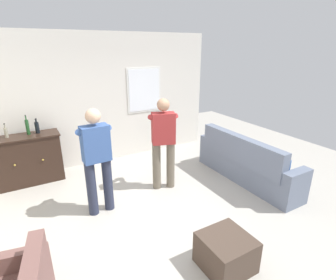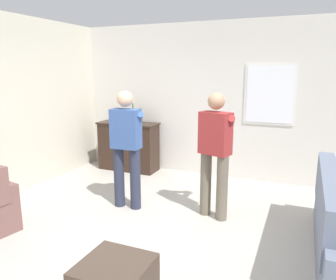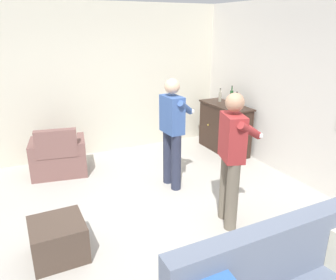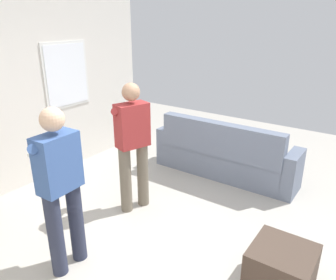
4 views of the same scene
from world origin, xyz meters
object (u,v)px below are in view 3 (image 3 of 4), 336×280
bottle_spirits_clear (231,98)px  armchair (59,158)px  ottoman (58,239)px  person_standing_right (232,154)px  sideboard_cabinet (224,128)px  bottle_liquor_amber (236,101)px  person_standing_left (173,129)px  bottle_wine_green (220,97)px

bottle_spirits_clear → armchair: bearing=-97.2°
armchair → bottle_spirits_clear: 3.31m
armchair → ottoman: 2.19m
person_standing_right → sideboard_cabinet: bearing=145.9°
sideboard_cabinet → bottle_liquor_amber: size_ratio=4.19×
person_standing_right → ottoman: bearing=-98.1°
armchair → person_standing_left: person_standing_left is taller
person_standing_right → armchair: bearing=-145.5°
ottoman → person_standing_right: 2.18m
sideboard_cabinet → person_standing_right: (2.13, -1.44, 0.46)m
person_standing_right → person_standing_left: bearing=-172.4°
ottoman → person_standing_left: (-0.95, 1.87, 0.73)m
bottle_wine_green → bottle_spirits_clear: bearing=2.0°
armchair → person_standing_left: bearing=51.3°
bottle_wine_green → person_standing_left: person_standing_left is taller
bottle_wine_green → bottle_liquor_amber: bearing=1.3°
sideboard_cabinet → ottoman: size_ratio=2.12×
armchair → bottle_liquor_amber: bearing=80.0°
bottle_liquor_amber → person_standing_right: person_standing_right is taller
sideboard_cabinet → person_standing_right: bearing=-34.1°
bottle_wine_green → bottle_liquor_amber: (0.51, 0.01, 0.01)m
bottle_wine_green → person_standing_left: size_ratio=0.16×
armchair → bottle_liquor_amber: bottle_liquor_amber is taller
bottle_wine_green → person_standing_right: (2.40, -1.49, -0.11)m
bottle_wine_green → person_standing_right: 2.83m
sideboard_cabinet → bottle_wine_green: 0.63m
bottle_spirits_clear → person_standing_right: bearing=-36.3°
ottoman → bottle_liquor_amber: bearing=114.4°
ottoman → person_standing_right: size_ratio=0.33×
ottoman → person_standing_left: person_standing_left is taller
armchair → person_standing_right: size_ratio=0.58×
ottoman → armchair: bearing=170.7°
person_standing_left → bottle_liquor_amber: bearing=111.5°
armchair → person_standing_right: person_standing_right is taller
ottoman → person_standing_right: (0.29, 2.04, 0.73)m
sideboard_cabinet → bottle_spirits_clear: (0.08, 0.06, 0.62)m
bottle_liquor_amber → person_standing_right: bearing=-38.5°
bottle_spirits_clear → person_standing_right: 2.54m
bottle_wine_green → ottoman: bearing=-59.1°
sideboard_cabinet → person_standing_left: (0.90, -1.61, 0.46)m
armchair → person_standing_left: size_ratio=0.58×
armchair → person_standing_right: 3.04m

